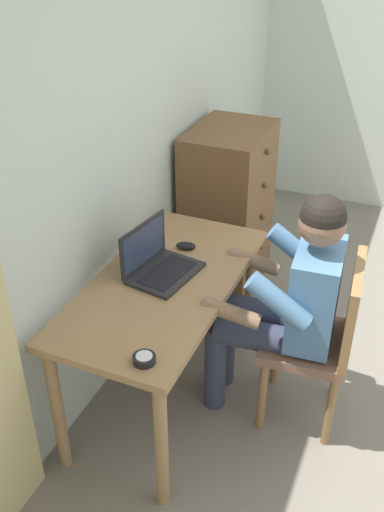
{
  "coord_description": "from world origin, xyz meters",
  "views": [
    {
      "loc": [
        -2.51,
        0.84,
        2.23
      ],
      "look_at": [
        -0.44,
        1.72,
        0.83
      ],
      "focal_mm": 40.37,
      "sensor_mm": 36.0,
      "label": 1
    }
  ],
  "objects_px": {
    "dresser": "(228,210)",
    "chair": "(323,335)",
    "laptop": "(158,263)",
    "person_seated": "(287,296)",
    "computer_mouse": "(186,246)",
    "desk_clock": "(144,359)",
    "desk": "(164,299)"
  },
  "relations": [
    {
      "from": "chair",
      "to": "computer_mouse",
      "type": "height_order",
      "value": "chair"
    },
    {
      "from": "chair",
      "to": "person_seated",
      "type": "bearing_deg",
      "value": 94.23
    },
    {
      "from": "desk",
      "to": "person_seated",
      "type": "bearing_deg",
      "value": -73.12
    },
    {
      "from": "laptop",
      "to": "desk_clock",
      "type": "relative_size",
      "value": 4.17
    },
    {
      "from": "dresser",
      "to": "chair",
      "type": "xyz_separation_m",
      "value": [
        -0.96,
        -0.82,
        -0.03
      ]
    },
    {
      "from": "chair",
      "to": "desk_clock",
      "type": "height_order",
      "value": "chair"
    },
    {
      "from": "dresser",
      "to": "chair",
      "type": "bearing_deg",
      "value": -139.5
    },
    {
      "from": "chair",
      "to": "computer_mouse",
      "type": "xyz_separation_m",
      "value": [
        0.12,
        0.75,
        0.24
      ]
    },
    {
      "from": "laptop",
      "to": "person_seated",
      "type": "bearing_deg",
      "value": -79.32
    },
    {
      "from": "laptop",
      "to": "desk",
      "type": "bearing_deg",
      "value": -134.7
    },
    {
      "from": "dresser",
      "to": "computer_mouse",
      "type": "distance_m",
      "value": 0.87
    },
    {
      "from": "dresser",
      "to": "computer_mouse",
      "type": "bearing_deg",
      "value": -174.85
    },
    {
      "from": "laptop",
      "to": "desk_clock",
      "type": "distance_m",
      "value": 0.62
    },
    {
      "from": "person_seated",
      "to": "desk",
      "type": "bearing_deg",
      "value": 106.88
    },
    {
      "from": "desk",
      "to": "dresser",
      "type": "height_order",
      "value": "dresser"
    },
    {
      "from": "desk",
      "to": "chair",
      "type": "bearing_deg",
      "value": -76.2
    },
    {
      "from": "dresser",
      "to": "computer_mouse",
      "type": "relative_size",
      "value": 10.79
    },
    {
      "from": "desk",
      "to": "dresser",
      "type": "distance_m",
      "value": 1.15
    },
    {
      "from": "person_seated",
      "to": "computer_mouse",
      "type": "bearing_deg",
      "value": 76.26
    },
    {
      "from": "desk_clock",
      "to": "desk",
      "type": "bearing_deg",
      "value": 17.81
    },
    {
      "from": "chair",
      "to": "desk_clock",
      "type": "bearing_deg",
      "value": 141.68
    },
    {
      "from": "laptop",
      "to": "computer_mouse",
      "type": "relative_size",
      "value": 3.75
    },
    {
      "from": "person_seated",
      "to": "dresser",
      "type": "bearing_deg",
      "value": 33.21
    },
    {
      "from": "computer_mouse",
      "to": "desk_clock",
      "type": "height_order",
      "value": "computer_mouse"
    },
    {
      "from": "dresser",
      "to": "computer_mouse",
      "type": "xyz_separation_m",
      "value": [
        -0.84,
        -0.08,
        0.21
      ]
    },
    {
      "from": "desk",
      "to": "desk_clock",
      "type": "height_order",
      "value": "desk_clock"
    },
    {
      "from": "computer_mouse",
      "to": "laptop",
      "type": "bearing_deg",
      "value": 160.41
    },
    {
      "from": "laptop",
      "to": "desk_clock",
      "type": "xyz_separation_m",
      "value": [
        -0.58,
        -0.22,
        -0.04
      ]
    },
    {
      "from": "chair",
      "to": "person_seated",
      "type": "xyz_separation_m",
      "value": [
        -0.01,
        0.18,
        0.18
      ]
    },
    {
      "from": "computer_mouse",
      "to": "chair",
      "type": "bearing_deg",
      "value": -111.46
    },
    {
      "from": "person_seated",
      "to": "desk_clock",
      "type": "bearing_deg",
      "value": 151.58
    },
    {
      "from": "computer_mouse",
      "to": "desk_clock",
      "type": "xyz_separation_m",
      "value": [
        -0.83,
        -0.19,
        -0.0
      ]
    }
  ]
}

